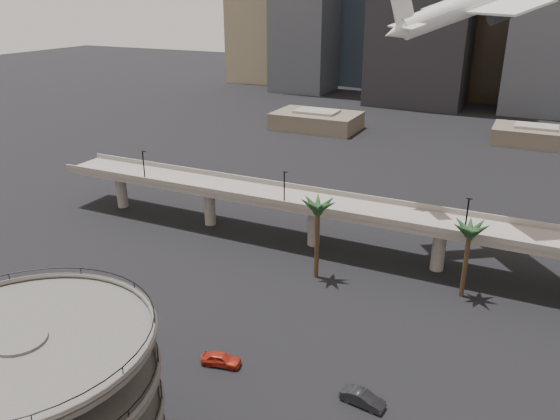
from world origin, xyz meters
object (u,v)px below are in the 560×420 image
at_px(car_a, 221,359).
at_px(car_b, 363,398).
at_px(parking_ramp, 32,402).
at_px(airborne_jet, 483,1).
at_px(overpass, 375,217).

bearing_deg(car_a, car_b, -99.09).
xyz_separation_m(parking_ramp, car_a, (4.99, 22.14, -9.00)).
height_order(parking_ramp, airborne_jet, airborne_jet).
bearing_deg(parking_ramp, car_a, 77.30).
relative_size(parking_ramp, car_a, 4.51).
bearing_deg(car_b, airborne_jet, 5.01).
relative_size(airborne_jet, car_b, 5.69).
distance_m(airborne_jet, car_a, 67.45).
distance_m(overpass, airborne_jet, 38.30).
xyz_separation_m(parking_ramp, car_b, (22.74, 22.96, -9.01)).
height_order(airborne_jet, car_a, airborne_jet).
distance_m(parking_ramp, car_a, 24.41).
relative_size(parking_ramp, airborne_jet, 0.78).
xyz_separation_m(overpass, car_b, (9.74, -36.04, -6.51)).
bearing_deg(parking_ramp, car_b, 45.27).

